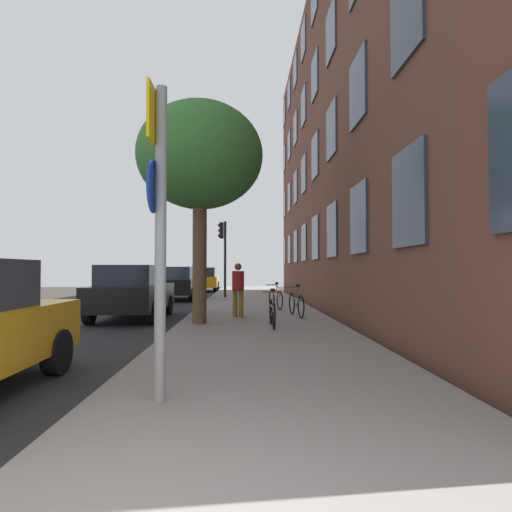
% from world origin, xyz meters
% --- Properties ---
extents(ground_plane, '(41.80, 41.80, 0.00)m').
position_xyz_m(ground_plane, '(-2.40, 15.00, 0.00)').
color(ground_plane, '#332D28').
extents(road_asphalt, '(7.00, 38.00, 0.01)m').
position_xyz_m(road_asphalt, '(-4.50, 15.00, 0.01)').
color(road_asphalt, '#232326').
rests_on(road_asphalt, ground).
extents(sidewalk, '(4.20, 38.00, 0.12)m').
position_xyz_m(sidewalk, '(1.10, 15.00, 0.06)').
color(sidewalk, gray).
rests_on(sidewalk, ground).
extents(building_facade, '(0.56, 27.00, 13.43)m').
position_xyz_m(building_facade, '(3.69, 14.50, 6.73)').
color(building_facade, brown).
rests_on(building_facade, ground).
extents(sign_post, '(0.16, 0.60, 3.34)m').
position_xyz_m(sign_post, '(-0.21, 2.65, 2.09)').
color(sign_post, gray).
rests_on(sign_post, sidewalk).
extents(traffic_light, '(0.43, 0.24, 3.78)m').
position_xyz_m(traffic_light, '(-0.33, 19.81, 2.71)').
color(traffic_light, black).
rests_on(traffic_light, sidewalk).
extents(tree_near, '(3.26, 3.26, 5.72)m').
position_xyz_m(tree_near, '(-0.44, 9.28, 4.41)').
color(tree_near, brown).
rests_on(tree_near, sidewalk).
extents(bicycle_0, '(0.42, 1.61, 0.93)m').
position_xyz_m(bicycle_0, '(1.39, 8.56, 0.48)').
color(bicycle_0, black).
rests_on(bicycle_0, sidewalk).
extents(bicycle_1, '(0.42, 1.74, 0.95)m').
position_xyz_m(bicycle_1, '(2.25, 10.92, 0.49)').
color(bicycle_1, black).
rests_on(bicycle_1, sidewalk).
extents(bicycle_2, '(0.51, 1.62, 0.93)m').
position_xyz_m(bicycle_2, '(1.82, 13.37, 0.48)').
color(bicycle_2, black).
rests_on(bicycle_2, sidewalk).
extents(pedestrian_0, '(0.39, 0.39, 1.57)m').
position_xyz_m(pedestrian_0, '(0.53, 10.80, 1.01)').
color(pedestrian_0, olive).
rests_on(pedestrian_0, sidewalk).
extents(car_1, '(1.91, 4.05, 1.62)m').
position_xyz_m(car_1, '(-2.66, 11.28, 0.84)').
color(car_1, black).
rests_on(car_1, road_asphalt).
extents(car_2, '(1.94, 4.13, 1.62)m').
position_xyz_m(car_2, '(-2.56, 19.61, 0.84)').
color(car_2, black).
rests_on(car_2, road_asphalt).
extents(car_3, '(1.96, 4.02, 1.62)m').
position_xyz_m(car_3, '(-2.02, 27.95, 0.84)').
color(car_3, orange).
rests_on(car_3, road_asphalt).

